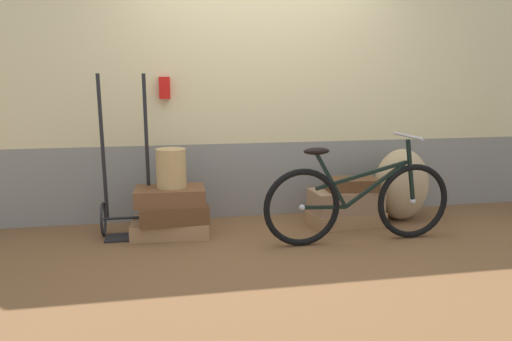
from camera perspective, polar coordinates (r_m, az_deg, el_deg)
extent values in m
cube|color=brown|center=(4.27, 2.15, -8.38)|extent=(9.05, 5.20, 0.06)
cube|color=gray|center=(4.97, -0.01, -0.84)|extent=(7.05, 0.20, 0.74)
cube|color=beige|center=(4.88, -0.02, 15.90)|extent=(7.05, 0.20, 2.13)
cube|color=red|center=(4.64, -10.65, 9.48)|extent=(0.10, 0.08, 0.20)
cube|color=#9E754C|center=(4.41, -9.90, -6.57)|extent=(0.70, 0.47, 0.13)
cube|color=brown|center=(4.34, -9.62, -4.83)|extent=(0.60, 0.42, 0.16)
cube|color=brown|center=(4.30, -10.03, -2.93)|extent=(0.60, 0.38, 0.14)
cube|color=#9E754C|center=(4.72, 10.44, -5.47)|extent=(0.71, 0.43, 0.13)
cube|color=#937051|center=(4.67, 10.42, -3.49)|extent=(0.68, 0.40, 0.21)
cube|color=brown|center=(4.63, 11.09, -1.59)|extent=(0.49, 0.31, 0.11)
cylinder|color=tan|center=(4.27, -9.89, 0.27)|extent=(0.26, 0.26, 0.34)
torus|color=black|center=(4.50, -17.42, -5.45)|extent=(0.02, 0.30, 0.30)
torus|color=black|center=(4.47, -11.93, -5.29)|extent=(0.02, 0.30, 0.30)
cylinder|color=black|center=(4.48, -14.68, -5.38)|extent=(0.43, 0.02, 0.02)
cylinder|color=black|center=(4.37, -17.49, 2.51)|extent=(0.03, 0.13, 1.26)
cylinder|color=black|center=(4.34, -12.65, 2.70)|extent=(0.03, 0.13, 1.26)
cube|color=black|center=(4.42, -14.69, -7.54)|extent=(0.39, 0.22, 0.02)
ellipsoid|color=tan|center=(4.96, 16.62, -1.57)|extent=(0.52, 0.45, 0.70)
torus|color=black|center=(4.02, 5.40, -4.33)|extent=(0.65, 0.07, 0.65)
sphere|color=#B2B2B7|center=(4.02, 5.40, -4.33)|extent=(0.05, 0.05, 0.05)
torus|color=black|center=(4.42, 17.87, -3.44)|extent=(0.65, 0.07, 0.65)
sphere|color=#B2B2B7|center=(4.42, 17.87, -3.44)|extent=(0.05, 0.05, 0.05)
cube|color=black|center=(4.22, 13.87, -1.57)|extent=(0.55, 0.04, 0.39)
cube|color=black|center=(4.05, 8.78, -1.19)|extent=(0.29, 0.03, 0.47)
cube|color=black|center=(4.08, 7.95, -4.27)|extent=(0.38, 0.04, 0.04)
cube|color=black|center=(4.15, 12.27, -0.53)|extent=(0.81, 0.04, 0.22)
cube|color=black|center=(4.34, 17.60, -0.03)|extent=(0.11, 0.03, 0.54)
ellipsoid|color=black|center=(3.96, 7.10, 2.26)|extent=(0.22, 0.09, 0.06)
cylinder|color=#A5A5AD|center=(4.28, 17.36, 3.88)|extent=(0.03, 0.46, 0.02)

